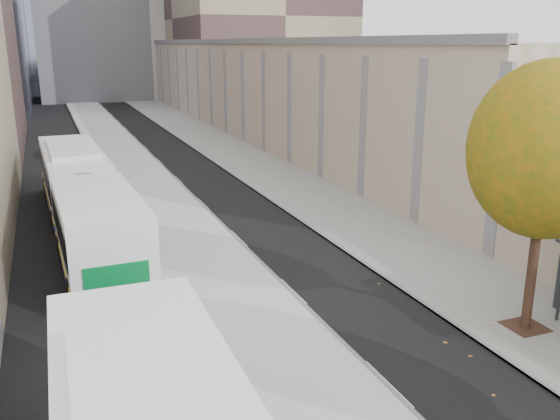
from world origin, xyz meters
TOP-DOWN VIEW (x-y plane):
  - bus_platform at (-3.88, 35.00)m, footprint 4.25×150.00m
  - sidewalk at (4.12, 35.00)m, footprint 4.75×150.00m
  - building_tan at (15.50, 64.00)m, footprint 18.00×92.00m
  - tree_c at (3.60, 13.00)m, footprint 4.20×4.20m
  - bus_far at (-7.60, 27.16)m, footprint 3.30×18.29m
  - distant_car at (-7.74, 47.08)m, footprint 2.80×4.32m

SIDE VIEW (x-z plane):
  - sidewalk at x=4.12m, z-range 0.00..0.08m
  - bus_platform at x=-3.88m, z-range 0.00..0.15m
  - distant_car at x=-7.74m, z-range 0.00..1.37m
  - bus_far at x=-7.60m, z-range 0.14..3.17m
  - building_tan at x=15.50m, z-range 0.00..8.00m
  - tree_c at x=3.60m, z-range 1.61..8.89m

